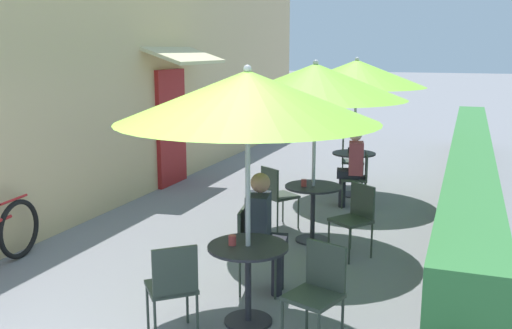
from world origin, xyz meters
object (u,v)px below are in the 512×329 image
at_px(patio_table_near, 248,269).
at_px(patio_table_mid, 313,202).
at_px(seated_patron_far_right, 352,164).
at_px(patio_umbrella_near, 248,97).
at_px(seated_patron_near_back, 264,227).
at_px(patio_table_far, 353,166).
at_px(cafe_chair_near_right, 318,287).
at_px(patio_umbrella_mid, 315,81).
at_px(patio_umbrella_far, 357,73).
at_px(cafe_chair_mid_left, 276,192).
at_px(cafe_chair_far_right, 359,175).
at_px(cafe_chair_far_left, 349,158).
at_px(cafe_chair_near_back, 253,243).
at_px(coffee_cup_near, 232,240).
at_px(coffee_cup_mid, 304,183).
at_px(cafe_chair_mid_right, 356,214).
at_px(coffee_cup_far, 350,150).
at_px(cafe_chair_near_left, 173,283).

relative_size(patio_table_near, patio_table_mid, 1.00).
height_order(patio_table_mid, seated_patron_far_right, seated_patron_far_right).
xyz_separation_m(patio_umbrella_near, patio_table_mid, (-0.03, 2.40, -1.55)).
relative_size(seated_patron_near_back, patio_table_far, 1.69).
relative_size(cafe_chair_near_right, patio_umbrella_mid, 0.37).
distance_m(seated_patron_near_back, patio_table_far, 4.25).
xyz_separation_m(patio_table_mid, patio_umbrella_far, (0.04, 2.54, 1.55)).
xyz_separation_m(cafe_chair_mid_left, cafe_chair_far_right, (0.87, 1.52, 0.00)).
height_order(patio_umbrella_mid, cafe_chair_far_left, patio_umbrella_mid).
height_order(seated_patron_near_back, patio_table_far, seated_patron_near_back).
height_order(cafe_chair_near_back, coffee_cup_near, cafe_chair_near_back).
xyz_separation_m(patio_umbrella_near, coffee_cup_mid, (-0.14, 2.33, -1.28)).
bearing_deg(cafe_chair_mid_right, cafe_chair_far_right, -45.25).
height_order(cafe_chair_near_right, seated_patron_near_back, seated_patron_near_back).
distance_m(coffee_cup_near, coffee_cup_far, 4.96).
relative_size(cafe_chair_mid_left, cafe_chair_mid_right, 1.00).
height_order(patio_table_near, coffee_cup_far, coffee_cup_far).
height_order(cafe_chair_near_left, cafe_chair_mid_right, same).
height_order(cafe_chair_near_right, patio_umbrella_mid, patio_umbrella_mid).
distance_m(patio_umbrella_near, patio_umbrella_far, 4.94).
bearing_deg(cafe_chair_far_right, cafe_chair_far_left, 6.21).
xyz_separation_m(cafe_chair_far_right, seated_patron_far_right, (-0.11, -0.02, 0.17)).
bearing_deg(patio_table_mid, coffee_cup_far, 90.69).
bearing_deg(coffee_cup_mid, seated_patron_near_back, -88.53).
bearing_deg(cafe_chair_near_back, cafe_chair_mid_right, 139.25).
bearing_deg(patio_table_near, cafe_chair_mid_left, 103.34).
bearing_deg(cafe_chair_near_right, cafe_chair_near_back, -23.79).
bearing_deg(cafe_chair_mid_right, patio_umbrella_mid, 6.21).
bearing_deg(coffee_cup_mid, cafe_chair_mid_right, -20.96).
bearing_deg(seated_patron_near_back, cafe_chair_near_left, -28.40).
xyz_separation_m(patio_umbrella_mid, cafe_chair_far_right, (0.26, 1.86, -1.55)).
bearing_deg(coffee_cup_mid, patio_umbrella_mid, 32.71).
relative_size(cafe_chair_near_back, patio_umbrella_far, 0.37).
bearing_deg(seated_patron_near_back, cafe_chair_mid_left, -175.87).
bearing_deg(cafe_chair_near_right, cafe_chair_far_right, -64.90).
bearing_deg(patio_umbrella_far, patio_table_mid, -90.85).
height_order(cafe_chair_near_right, patio_umbrella_far, patio_umbrella_far).
bearing_deg(patio_umbrella_near, patio_umbrella_far, 89.97).
bearing_deg(patio_umbrella_far, cafe_chair_far_right, -72.08).
relative_size(cafe_chair_near_left, coffee_cup_far, 9.67).
bearing_deg(patio_table_mid, seated_patron_far_right, 85.47).
relative_size(patio_table_mid, seated_patron_far_right, 0.59).
xyz_separation_m(cafe_chair_mid_left, patio_umbrella_far, (0.65, 2.19, 1.55)).
bearing_deg(seated_patron_far_right, patio_table_near, 166.78).
bearing_deg(seated_patron_near_back, patio_table_mid, 166.89).
height_order(patio_table_far, cafe_chair_far_left, cafe_chair_far_left).
bearing_deg(patio_umbrella_mid, coffee_cup_mid, -147.29).
height_order(patio_table_mid, coffee_cup_mid, coffee_cup_mid).
distance_m(cafe_chair_near_right, coffee_cup_far, 5.15).
bearing_deg(patio_table_mid, patio_table_near, -89.18).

